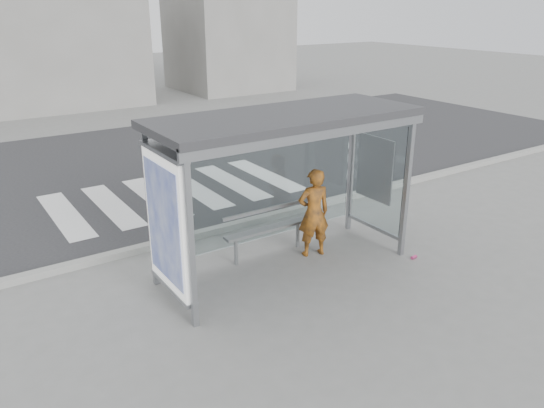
{
  "coord_description": "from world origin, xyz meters",
  "views": [
    {
      "loc": [
        -4.57,
        -6.48,
        4.17
      ],
      "look_at": [
        -0.13,
        0.2,
        1.12
      ],
      "focal_mm": 35.0,
      "sensor_mm": 36.0,
      "label": 1
    }
  ],
  "objects_px": {
    "person": "(314,213)",
    "bench": "(267,228)",
    "bus_shelter": "(264,157)",
    "soda_can": "(414,257)"
  },
  "relations": [
    {
      "from": "bus_shelter",
      "to": "soda_can",
      "type": "distance_m",
      "value": 3.28
    },
    {
      "from": "person",
      "to": "bench",
      "type": "height_order",
      "value": "person"
    },
    {
      "from": "bus_shelter",
      "to": "person",
      "type": "distance_m",
      "value": 1.61
    },
    {
      "from": "bus_shelter",
      "to": "soda_can",
      "type": "bearing_deg",
      "value": -22.61
    },
    {
      "from": "person",
      "to": "bench",
      "type": "xyz_separation_m",
      "value": [
        -0.68,
        0.42,
        -0.28
      ]
    },
    {
      "from": "bus_shelter",
      "to": "soda_can",
      "type": "xyz_separation_m",
      "value": [
        2.44,
        -1.01,
        -1.95
      ]
    },
    {
      "from": "person",
      "to": "bench",
      "type": "bearing_deg",
      "value": -17.18
    },
    {
      "from": "soda_can",
      "to": "bus_shelter",
      "type": "bearing_deg",
      "value": 157.39
    },
    {
      "from": "person",
      "to": "bench",
      "type": "distance_m",
      "value": 0.84
    },
    {
      "from": "person",
      "to": "soda_can",
      "type": "xyz_separation_m",
      "value": [
        1.36,
        -1.12,
        -0.76
      ]
    }
  ]
}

